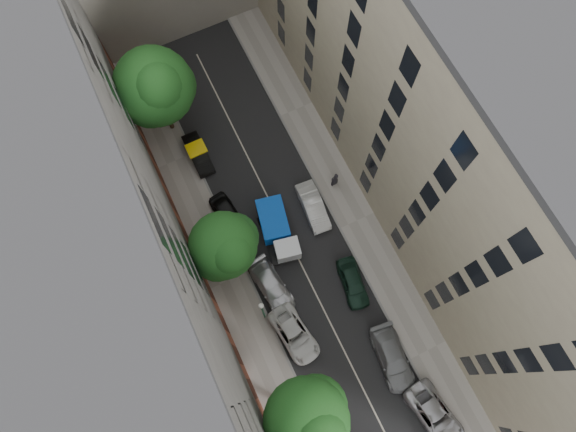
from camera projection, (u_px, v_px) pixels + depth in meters
ground at (294, 250)px, 39.82m from camera, size 120.00×120.00×0.00m
road_surface at (294, 250)px, 39.81m from camera, size 8.00×44.00×0.02m
sidewalk_left at (229, 280)px, 39.01m from camera, size 3.00×44.00×0.15m
sidewalk_right at (357, 221)px, 40.49m from camera, size 3.00×44.00×0.15m
building_left at (120, 288)px, 28.84m from camera, size 8.00×44.00×20.00m
building_right at (455, 136)px, 31.79m from camera, size 8.00×44.00×20.00m
tarp_truck at (277, 229)px, 39.04m from camera, size 2.85×5.24×2.27m
car_left_2 at (294, 334)px, 37.22m from camera, size 2.71×4.86×1.28m
car_left_3 at (272, 286)px, 38.27m from camera, size 2.44×4.85×1.35m
car_left_4 at (229, 215)px, 39.98m from camera, size 2.24×4.24×1.37m
car_left_5 at (198, 154)px, 41.66m from camera, size 1.42×3.93×1.29m
car_right_0 at (435, 416)px, 35.46m from camera, size 2.90×5.20×1.37m
car_right_1 at (392, 358)px, 36.62m from camera, size 2.57×5.14×1.43m
car_right_2 at (353, 283)px, 38.33m from camera, size 2.26×4.24×1.37m
car_right_3 at (313, 207)px, 40.19m from camera, size 1.79×4.36×1.40m
tree_near at (309, 422)px, 29.98m from camera, size 5.42×5.16×9.32m
tree_mid at (225, 247)px, 35.30m from camera, size 5.11×4.81×6.85m
tree_far at (156, 89)px, 37.33m from camera, size 6.05×5.89×9.10m
lamp_post at (262, 310)px, 34.71m from camera, size 0.36×0.36×5.68m
pedestrian at (335, 180)px, 40.45m from camera, size 0.79×0.60×1.93m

